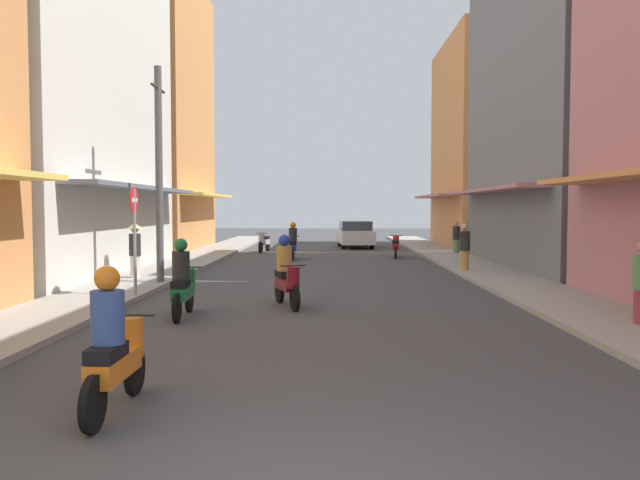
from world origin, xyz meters
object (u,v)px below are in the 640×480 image
motorbike_orange (114,347)px  utility_pole (159,174)px  motorbike_green (183,282)px  street_sign_no_entry (135,227)px  pedestrian_foreground (465,249)px  motorbike_silver (264,242)px  motorbike_blue (293,243)px  motorbike_red (396,246)px  motorbike_maroon (286,275)px  pedestrian_far (456,238)px  pedestrian_crossing (135,249)px  parked_car (355,234)px

motorbike_orange → utility_pole: bearing=102.6°
motorbike_green → street_sign_no_entry: size_ratio=0.68×
pedestrian_foreground → utility_pole: (-9.15, -3.43, 2.27)m
motorbike_silver → pedestrian_foreground: size_ratio=1.09×
pedestrian_foreground → street_sign_no_entry: 10.90m
motorbike_green → street_sign_no_entry: bearing=125.0°
motorbike_blue → street_sign_no_entry: street_sign_no_entry is taller
motorbike_red → street_sign_no_entry: bearing=-120.9°
motorbike_green → motorbike_blue: bearing=84.4°
motorbike_silver → motorbike_maroon: bearing=-82.4°
motorbike_blue → motorbike_orange: 19.73m
motorbike_green → pedestrian_far: (8.71, 16.49, 0.08)m
motorbike_maroon → motorbike_red: motorbike_maroon is taller
pedestrian_crossing → pedestrian_far: 15.55m
motorbike_green → motorbike_maroon: 2.39m
pedestrian_far → street_sign_no_entry: 17.52m
motorbike_silver → parked_car: (4.60, 3.63, 0.24)m
motorbike_orange → street_sign_no_entry: bearing=105.8°
motorbike_orange → parked_car: size_ratio=0.43×
motorbike_blue → pedestrian_far: motorbike_blue is taller
pedestrian_foreground → pedestrian_crossing: bearing=-166.8°
street_sign_no_entry → motorbike_orange: bearing=-74.2°
pedestrian_crossing → pedestrian_far: pedestrian_crossing is taller
motorbike_maroon → motorbike_orange: size_ratio=0.96×
motorbike_orange → motorbike_maroon: bearing=79.4°
motorbike_maroon → pedestrian_foreground: 8.89m
motorbike_blue → pedestrian_far: (7.33, 2.53, 0.08)m
motorbike_maroon → pedestrian_far: motorbike_maroon is taller
motorbike_maroon → pedestrian_foreground: bearing=52.5°
motorbike_maroon → motorbike_silver: 17.06m
motorbike_orange → motorbike_red: bearing=76.0°
motorbike_blue → motorbike_orange: same height
motorbike_maroon → motorbike_orange: bearing=-100.6°
street_sign_no_entry → utility_pole: bearing=92.2°
motorbike_orange → utility_pole: utility_pole is taller
motorbike_blue → pedestrian_crossing: pedestrian_crossing is taller
motorbike_red → street_sign_no_entry: (-7.48, -12.51, 1.21)m
pedestrian_foreground → motorbike_red: bearing=103.6°
pedestrian_crossing → street_sign_no_entry: size_ratio=0.65×
motorbike_green → motorbike_silver: 18.29m
motorbike_green → pedestrian_foreground: bearing=48.9°
motorbike_orange → pedestrian_far: 23.67m
motorbike_green → motorbike_maroon: same height
motorbike_red → utility_pole: (-7.58, -9.94, 2.59)m
motorbike_green → motorbike_red: bearing=68.8°
motorbike_red → pedestrian_foreground: pedestrian_foreground is taller
motorbike_maroon → pedestrian_far: bearing=65.9°
motorbike_silver → parked_car: 5.87m
motorbike_silver → street_sign_no_entry: bearing=-95.0°
motorbike_red → motorbike_orange: motorbike_orange is taller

